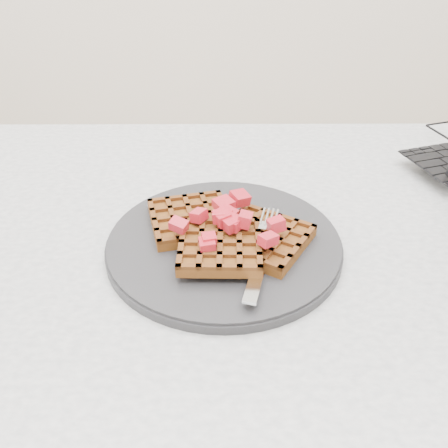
% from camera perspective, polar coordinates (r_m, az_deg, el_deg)
% --- Properties ---
extents(table, '(1.20, 0.80, 0.75)m').
position_cam_1_polar(table, '(0.76, 4.88, -8.72)').
color(table, silver).
rests_on(table, ground).
extents(plate, '(0.31, 0.31, 0.02)m').
position_cam_1_polar(plate, '(0.67, 0.00, -2.27)').
color(plate, '#232326').
rests_on(plate, table).
extents(waffles, '(0.23, 0.19, 0.03)m').
position_cam_1_polar(waffles, '(0.65, 0.02, -1.11)').
color(waffles, brown).
rests_on(waffles, plate).
extents(strawberry_pile, '(0.15, 0.15, 0.02)m').
position_cam_1_polar(strawberry_pile, '(0.64, 0.00, 1.04)').
color(strawberry_pile, '#9E0010').
rests_on(strawberry_pile, waffles).
extents(fork, '(0.06, 0.18, 0.02)m').
position_cam_1_polar(fork, '(0.62, 4.42, -3.36)').
color(fork, silver).
rests_on(fork, plate).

